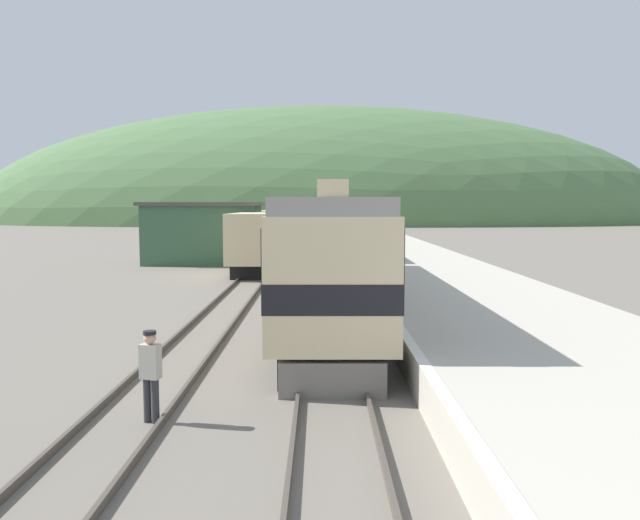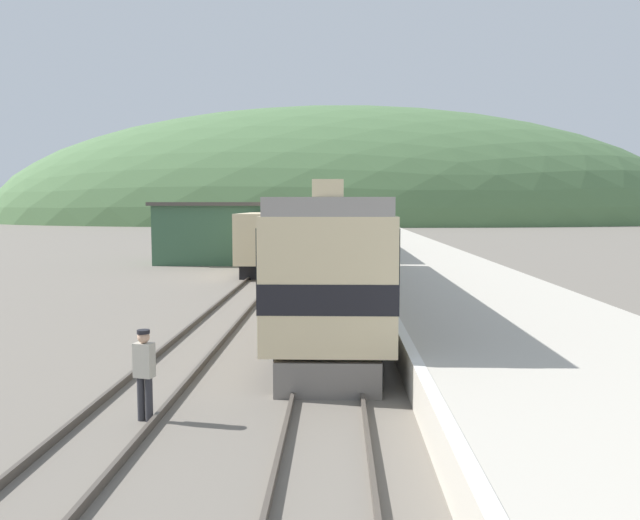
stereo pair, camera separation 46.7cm
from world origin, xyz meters
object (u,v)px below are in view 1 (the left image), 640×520
at_px(carriage_second, 325,230).
at_px(carriage_third, 324,221).
at_px(track_worker, 152,370).
at_px(express_train_lead_car, 329,253).
at_px(siding_train, 277,232).

bearing_deg(carriage_second, carriage_third, 90.00).
relative_size(carriage_third, track_worker, 12.31).
relative_size(express_train_lead_car, carriage_third, 0.95).
bearing_deg(track_worker, express_train_lead_car, 73.13).
height_order(express_train_lead_car, siding_train, express_train_lead_car).
distance_m(carriage_second, track_worker, 33.16).
distance_m(carriage_third, track_worker, 55.18).
bearing_deg(carriage_second, siding_train, 120.03).
xyz_separation_m(carriage_second, carriage_third, (0.00, 22.10, 0.00)).
bearing_deg(express_train_lead_car, carriage_third, 90.00).
bearing_deg(express_train_lead_car, track_worker, -106.87).
bearing_deg(track_worker, siding_train, 90.70).
bearing_deg(express_train_lead_car, siding_train, 97.74).
bearing_deg(siding_train, carriage_second, -59.97).
xyz_separation_m(carriage_second, siding_train, (-3.87, 6.70, -0.44)).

